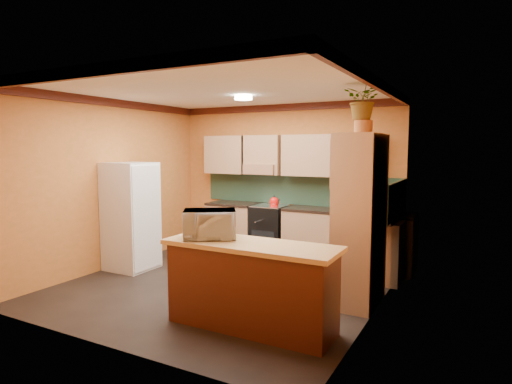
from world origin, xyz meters
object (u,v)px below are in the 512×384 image
stove (270,231)px  pantry (360,220)px  fridge (131,216)px  breakfast_bar (251,288)px  base_cabinets_back (303,235)px  microwave (210,224)px

stove → pantry: pantry is taller
fridge → breakfast_bar: bearing=-21.6°
pantry → base_cabinets_back: bearing=131.3°
stove → breakfast_bar: 3.09m
stove → base_cabinets_back: bearing=0.0°
stove → microwave: (0.65, -2.85, 0.63)m
base_cabinets_back → breakfast_bar: (0.55, -2.85, 0.00)m
microwave → breakfast_bar: bearing=-32.8°
breakfast_bar → microwave: (-0.52, 0.00, 0.65)m
base_cabinets_back → fridge: (-2.23, -1.75, 0.41)m
base_cabinets_back → breakfast_bar: bearing=-79.1°
base_cabinets_back → microwave: (0.03, -2.85, 0.65)m
fridge → microwave: (2.26, -1.10, 0.24)m
base_cabinets_back → microwave: 2.93m
base_cabinets_back → microwave: microwave is taller
microwave → base_cabinets_back: bearing=57.8°
base_cabinets_back → pantry: 2.16m
pantry → breakfast_bar: pantry is taller
pantry → breakfast_bar: (-0.82, -1.29, -0.61)m
base_cabinets_back → stove: 0.63m
stove → fridge: (-1.61, -1.75, 0.39)m
fridge → breakfast_bar: size_ratio=0.94×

